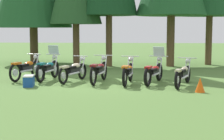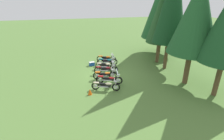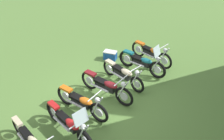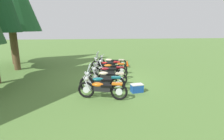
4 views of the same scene
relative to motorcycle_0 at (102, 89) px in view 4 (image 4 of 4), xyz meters
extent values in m
plane|color=#547A38|center=(3.06, -0.54, -0.47)|extent=(80.00, 80.00, 0.00)
torus|color=black|center=(0.21, 0.68, -0.10)|extent=(0.31, 0.74, 0.74)
cylinder|color=silver|center=(0.21, 0.68, -0.10)|extent=(0.13, 0.29, 0.29)
torus|color=black|center=(-0.22, -0.71, -0.10)|extent=(0.31, 0.74, 0.74)
cylinder|color=silver|center=(-0.22, -0.71, -0.10)|extent=(0.13, 0.29, 0.29)
cube|color=black|center=(-0.01, -0.02, 0.01)|extent=(0.41, 0.75, 0.25)
ellipsoid|color=#D16014|center=(0.05, 0.18, 0.17)|extent=(0.40, 0.57, 0.20)
cube|color=black|center=(-0.07, -0.21, 0.14)|extent=(0.37, 0.53, 0.10)
cube|color=#D16014|center=(-0.20, -0.64, 0.26)|extent=(0.31, 0.48, 0.08)
cylinder|color=silver|center=(0.11, 0.65, 0.20)|extent=(0.14, 0.33, 0.65)
cylinder|color=silver|center=(0.26, 0.60, 0.20)|extent=(0.14, 0.33, 0.65)
cylinder|color=silver|center=(0.17, 0.55, 0.54)|extent=(0.64, 0.23, 0.04)
sphere|color=silver|center=(0.19, 0.63, 0.42)|extent=(0.21, 0.21, 0.17)
cylinder|color=silver|center=(0.07, -0.21, -0.08)|extent=(0.29, 0.71, 0.08)
torus|color=black|center=(1.01, 0.65, -0.09)|extent=(0.22, 0.76, 0.75)
cylinder|color=silver|center=(1.01, 0.65, -0.09)|extent=(0.09, 0.29, 0.29)
torus|color=black|center=(0.80, -0.81, -0.09)|extent=(0.22, 0.76, 0.75)
cylinder|color=silver|center=(0.80, -0.81, -0.09)|extent=(0.09, 0.29, 0.29)
cube|color=black|center=(0.91, -0.08, 0.01)|extent=(0.32, 0.76, 0.23)
ellipsoid|color=#14606B|center=(0.94, 0.12, 0.15)|extent=(0.35, 0.56, 0.18)
cube|color=black|center=(0.88, -0.28, 0.12)|extent=(0.32, 0.52, 0.10)
cube|color=#14606B|center=(0.81, -0.73, 0.25)|extent=(0.26, 0.46, 0.08)
cylinder|color=silver|center=(0.92, 0.61, 0.20)|extent=(0.09, 0.34, 0.65)
cylinder|color=silver|center=(1.09, 0.58, 0.20)|extent=(0.09, 0.34, 0.65)
cylinder|color=silver|center=(0.99, 0.52, 0.54)|extent=(0.62, 0.13, 0.04)
sphere|color=silver|center=(1.01, 0.61, 0.42)|extent=(0.19, 0.19, 0.17)
cylinder|color=silver|center=(1.02, -0.26, -0.07)|extent=(0.19, 0.74, 0.08)
cube|color=silver|center=(1.00, 0.54, 0.72)|extent=(0.46, 0.22, 0.39)
torus|color=black|center=(2.24, 0.31, -0.14)|extent=(0.30, 0.66, 0.66)
cylinder|color=silver|center=(2.24, 0.31, -0.14)|extent=(0.13, 0.26, 0.26)
torus|color=black|center=(1.75, -1.15, -0.14)|extent=(0.30, 0.66, 0.66)
cylinder|color=silver|center=(1.75, -1.15, -0.14)|extent=(0.13, 0.26, 0.26)
cube|color=black|center=(2.00, -0.42, -0.02)|extent=(0.44, 0.79, 0.26)
ellipsoid|color=beige|center=(2.06, -0.22, 0.14)|extent=(0.42, 0.60, 0.20)
cube|color=black|center=(1.93, -0.62, 0.11)|extent=(0.40, 0.56, 0.10)
cube|color=beige|center=(1.78, -1.07, 0.18)|extent=(0.33, 0.48, 0.08)
cylinder|color=silver|center=(2.14, 0.27, 0.16)|extent=(0.15, 0.33, 0.65)
cylinder|color=silver|center=(2.30, 0.22, 0.16)|extent=(0.15, 0.33, 0.65)
cylinder|color=silver|center=(2.19, 0.17, 0.50)|extent=(0.61, 0.23, 0.04)
sphere|color=silver|center=(2.22, 0.26, 0.38)|extent=(0.21, 0.21, 0.17)
cylinder|color=silver|center=(2.07, -0.62, -0.12)|extent=(0.32, 0.75, 0.08)
torus|color=black|center=(3.14, 0.21, -0.09)|extent=(0.20, 0.76, 0.75)
cylinder|color=silver|center=(3.14, 0.21, -0.09)|extent=(0.09, 0.30, 0.30)
torus|color=black|center=(2.91, -1.36, -0.09)|extent=(0.20, 0.76, 0.75)
cylinder|color=silver|center=(2.91, -1.36, -0.09)|extent=(0.09, 0.30, 0.30)
cube|color=black|center=(3.02, -0.58, 0.01)|extent=(0.34, 0.81, 0.24)
ellipsoid|color=maroon|center=(3.06, -0.36, 0.15)|extent=(0.37, 0.59, 0.18)
cube|color=black|center=(2.99, -0.79, 0.12)|extent=(0.34, 0.56, 0.10)
cube|color=maroon|center=(2.92, -1.28, 0.26)|extent=(0.27, 0.47, 0.08)
cylinder|color=silver|center=(3.05, 0.16, 0.20)|extent=(0.09, 0.34, 0.65)
cylinder|color=silver|center=(3.22, 0.13, 0.20)|extent=(0.09, 0.34, 0.65)
cylinder|color=silver|center=(3.12, 0.07, 0.54)|extent=(0.77, 0.15, 0.04)
sphere|color=silver|center=(3.13, 0.16, 0.42)|extent=(0.19, 0.19, 0.17)
cylinder|color=silver|center=(3.14, -0.77, -0.07)|extent=(0.20, 0.79, 0.08)
torus|color=black|center=(4.23, -0.15, -0.10)|extent=(0.18, 0.74, 0.73)
cylinder|color=silver|center=(4.23, -0.15, -0.10)|extent=(0.08, 0.29, 0.29)
torus|color=black|center=(4.06, -1.60, -0.10)|extent=(0.18, 0.74, 0.73)
cylinder|color=silver|center=(4.06, -1.60, -0.10)|extent=(0.08, 0.29, 0.29)
cube|color=black|center=(4.14, -0.87, -0.01)|extent=(0.31, 0.74, 0.21)
ellipsoid|color=#D16014|center=(4.17, -0.67, 0.12)|extent=(0.34, 0.54, 0.16)
cube|color=black|center=(4.12, -1.07, 0.09)|extent=(0.31, 0.51, 0.10)
cube|color=#D16014|center=(4.07, -1.52, 0.25)|extent=(0.25, 0.46, 0.08)
cylinder|color=silver|center=(4.14, -0.20, 0.20)|extent=(0.08, 0.34, 0.65)
cylinder|color=silver|center=(4.30, -0.22, 0.20)|extent=(0.08, 0.34, 0.65)
cylinder|color=silver|center=(4.21, -0.29, 0.53)|extent=(0.68, 0.12, 0.04)
sphere|color=silver|center=(4.22, -0.20, 0.41)|extent=(0.19, 0.19, 0.17)
cylinder|color=silver|center=(4.26, -1.05, -0.08)|extent=(0.16, 0.73, 0.08)
torus|color=black|center=(5.36, 0.09, -0.11)|extent=(0.33, 0.72, 0.72)
cylinder|color=silver|center=(5.36, 0.09, -0.11)|extent=(0.13, 0.27, 0.27)
torus|color=black|center=(4.87, -1.45, -0.11)|extent=(0.33, 0.72, 0.72)
cylinder|color=silver|center=(4.87, -1.45, -0.11)|extent=(0.13, 0.27, 0.27)
cube|color=black|center=(5.12, -0.68, -0.02)|extent=(0.44, 0.82, 0.20)
ellipsoid|color=#B21919|center=(5.18, -0.47, 0.10)|extent=(0.41, 0.62, 0.16)
cube|color=black|center=(5.05, -0.90, 0.07)|extent=(0.39, 0.58, 0.10)
cube|color=#B21919|center=(4.89, -1.38, 0.22)|extent=(0.31, 0.48, 0.08)
cylinder|color=silver|center=(5.27, 0.05, 0.19)|extent=(0.14, 0.33, 0.65)
cylinder|color=silver|center=(5.42, 0.01, 0.19)|extent=(0.14, 0.33, 0.65)
cylinder|color=silver|center=(5.32, -0.05, 0.53)|extent=(0.73, 0.27, 0.04)
sphere|color=silver|center=(5.35, 0.04, 0.41)|extent=(0.21, 0.21, 0.17)
cylinder|color=silver|center=(5.18, -0.89, -0.09)|extent=(0.32, 0.79, 0.08)
cube|color=silver|center=(5.33, -0.03, 0.71)|extent=(0.47, 0.28, 0.39)
torus|color=black|center=(6.42, -0.37, -0.14)|extent=(0.31, 0.66, 0.67)
cylinder|color=silver|center=(6.42, -0.37, -0.14)|extent=(0.13, 0.26, 0.25)
torus|color=black|center=(5.87, -1.96, -0.14)|extent=(0.31, 0.66, 0.67)
cylinder|color=silver|center=(5.87, -1.96, -0.14)|extent=(0.13, 0.26, 0.25)
cube|color=black|center=(6.15, -1.17, -0.03)|extent=(0.44, 0.85, 0.24)
ellipsoid|color=beige|center=(6.22, -0.95, 0.12)|extent=(0.40, 0.63, 0.19)
cube|color=black|center=(6.07, -1.39, 0.09)|extent=(0.37, 0.59, 0.10)
cube|color=beige|center=(5.90, -1.89, 0.17)|extent=(0.29, 0.47, 0.08)
cylinder|color=silver|center=(6.34, -0.40, 0.16)|extent=(0.15, 0.33, 0.65)
cylinder|color=silver|center=(6.46, -0.45, 0.16)|extent=(0.15, 0.33, 0.65)
cylinder|color=silver|center=(6.38, -0.50, 0.50)|extent=(0.69, 0.27, 0.04)
sphere|color=silver|center=(6.40, -0.42, 0.38)|extent=(0.22, 0.22, 0.17)
cylinder|color=silver|center=(6.19, -1.38, -0.12)|extent=(0.35, 0.82, 0.08)
cylinder|color=brown|center=(6.28, 5.85, 0.92)|extent=(0.43, 0.43, 2.79)
cylinder|color=brown|center=(8.55, 6.92, 0.93)|extent=(0.37, 0.37, 2.80)
cube|color=#19479E|center=(0.62, -1.72, -0.29)|extent=(0.42, 0.61, 0.36)
cube|color=silver|center=(0.62, -1.72, -0.08)|extent=(0.43, 0.62, 0.04)
cone|color=#EA590F|center=(6.55, -2.47, -0.23)|extent=(0.32, 0.32, 0.48)
camera|label=1|loc=(4.55, -14.34, 1.59)|focal=58.28mm
camera|label=2|loc=(18.57, -3.23, 6.86)|focal=28.57mm
camera|label=3|loc=(9.04, 2.92, 5.30)|focal=39.14mm
camera|label=4|loc=(-7.16, 0.44, 2.54)|focal=28.14mm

